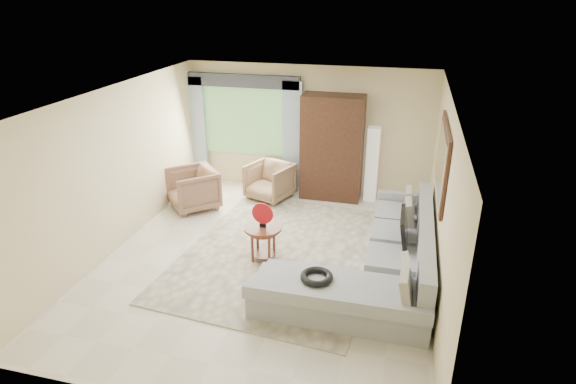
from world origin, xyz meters
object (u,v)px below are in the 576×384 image
(armchair_left, at_px, (193,189))
(armoire, at_px, (332,148))
(tv_screen, at_px, (404,229))
(potted_plant, at_px, (210,182))
(floor_lamp, at_px, (372,164))
(armchair_right, at_px, (270,181))
(coffee_table, at_px, (263,243))
(sectional_sofa, at_px, (382,265))

(armchair_left, distance_m, armoire, 2.84)
(tv_screen, xyz_separation_m, armchair_left, (-3.99, 1.34, -0.32))
(potted_plant, distance_m, floor_lamp, 3.33)
(potted_plant, relative_size, floor_lamp, 0.33)
(armchair_left, height_order, armchair_right, armchair_left)
(coffee_table, bearing_deg, sectional_sofa, -5.14)
(armoire, bearing_deg, potted_plant, -170.17)
(coffee_table, relative_size, armchair_left, 0.67)
(tv_screen, xyz_separation_m, armoire, (-1.50, 2.53, 0.33))
(armchair_right, xyz_separation_m, armoire, (1.18, 0.39, 0.68))
(sectional_sofa, distance_m, tv_screen, 0.63)
(tv_screen, height_order, armoire, armoire)
(armchair_left, distance_m, armchair_right, 1.53)
(tv_screen, height_order, floor_lamp, floor_lamp)
(sectional_sofa, distance_m, armoire, 3.24)
(coffee_table, xyz_separation_m, armchair_left, (-1.89, 1.55, 0.09))
(sectional_sofa, xyz_separation_m, floor_lamp, (-0.43, 2.96, 0.47))
(armchair_right, bearing_deg, tv_screen, -17.69)
(floor_lamp, bearing_deg, potted_plant, -171.52)
(tv_screen, height_order, coffee_table, tv_screen)
(floor_lamp, bearing_deg, sectional_sofa, -81.67)
(sectional_sofa, bearing_deg, armoire, 113.06)
(armchair_left, height_order, potted_plant, armchair_left)
(tv_screen, relative_size, armoire, 0.35)
(armchair_left, xyz_separation_m, floor_lamp, (3.29, 1.24, 0.35))
(sectional_sofa, bearing_deg, floor_lamp, 98.33)
(sectional_sofa, height_order, armchair_right, sectional_sofa)
(coffee_table, relative_size, floor_lamp, 0.39)
(tv_screen, bearing_deg, floor_lamp, 105.14)
(coffee_table, distance_m, potted_plant, 2.96)
(armchair_right, distance_m, potted_plant, 1.28)
(sectional_sofa, xyz_separation_m, potted_plant, (-3.69, 2.47, -0.03))
(armchair_right, height_order, potted_plant, armchair_right)
(armchair_right, bearing_deg, armchair_left, -127.84)
(tv_screen, height_order, armchair_right, tv_screen)
(armchair_right, height_order, floor_lamp, floor_lamp)
(armchair_left, xyz_separation_m, armoire, (2.49, 1.18, 0.65))
(coffee_table, distance_m, armoire, 2.90)
(armoire, bearing_deg, armchair_right, -161.85)
(armoire, bearing_deg, armchair_left, -154.60)
(armoire, relative_size, floor_lamp, 1.40)
(sectional_sofa, height_order, armchair_left, sectional_sofa)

